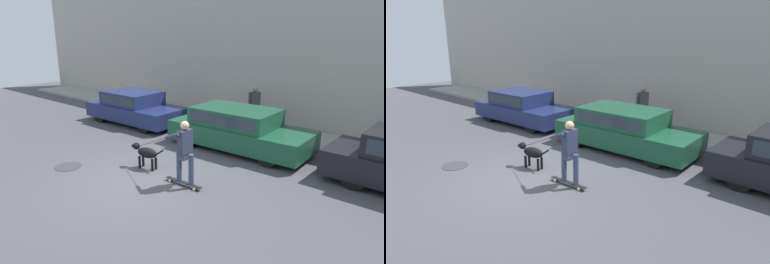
# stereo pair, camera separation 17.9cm
# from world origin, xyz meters

# --- Properties ---
(ground_plane) EXTENTS (36.00, 36.00, 0.00)m
(ground_plane) POSITION_xyz_m (0.00, 0.00, 0.00)
(ground_plane) COLOR #47474C
(back_wall) EXTENTS (32.00, 0.30, 5.75)m
(back_wall) POSITION_xyz_m (0.00, 6.96, 2.88)
(back_wall) COLOR #ADA89E
(back_wall) RESTS_ON ground_plane
(sidewalk_curb) EXTENTS (30.00, 2.07, 0.13)m
(sidewalk_curb) POSITION_xyz_m (0.00, 5.76, 0.06)
(sidewalk_curb) COLOR gray
(sidewalk_curb) RESTS_ON ground_plane
(parked_car_0) EXTENTS (4.18, 1.95, 1.29)m
(parked_car_0) POSITION_xyz_m (-4.43, 3.58, 0.62)
(parked_car_0) COLOR black
(parked_car_0) RESTS_ON ground_plane
(parked_car_1) EXTENTS (4.50, 1.98, 1.30)m
(parked_car_1) POSITION_xyz_m (0.50, 3.58, 0.64)
(parked_car_1) COLOR black
(parked_car_1) RESTS_ON ground_plane
(dog) EXTENTS (1.04, 0.38, 0.68)m
(dog) POSITION_xyz_m (-0.50, 0.59, 0.44)
(dog) COLOR black
(dog) RESTS_ON ground_plane
(skateboarder) EXTENTS (2.35, 0.54, 1.62)m
(skateboarder) POSITION_xyz_m (1.03, 0.44, 0.93)
(skateboarder) COLOR beige
(skateboarder) RESTS_ON ground_plane
(pedestrian_with_bag) EXTENTS (0.33, 0.61, 1.54)m
(pedestrian_with_bag) POSITION_xyz_m (-0.19, 5.72, 0.98)
(pedestrian_with_bag) COLOR brown
(pedestrian_with_bag) RESTS_ON sidewalk_curb
(manhole_cover) EXTENTS (0.70, 0.70, 0.01)m
(manhole_cover) POSITION_xyz_m (-2.23, -0.74, 0.01)
(manhole_cover) COLOR #38383D
(manhole_cover) RESTS_ON ground_plane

